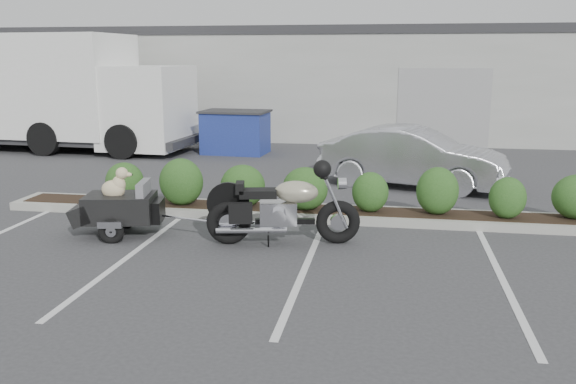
% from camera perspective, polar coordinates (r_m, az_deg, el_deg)
% --- Properties ---
extents(ground, '(90.00, 90.00, 0.00)m').
position_cam_1_polar(ground, '(9.59, -4.99, -5.41)').
color(ground, '#38383A').
rests_on(ground, ground).
extents(planter_kerb, '(12.00, 1.00, 0.15)m').
position_cam_1_polar(planter_kerb, '(11.46, 2.64, -1.99)').
color(planter_kerb, '#9E9E93').
rests_on(planter_kerb, ground).
extents(building, '(26.00, 10.00, 4.00)m').
position_cam_1_polar(building, '(25.94, 4.59, 10.38)').
color(building, '#9EA099').
rests_on(building, ground).
extents(motorcycle, '(2.46, 1.01, 1.42)m').
position_cam_1_polar(motorcycle, '(9.70, -0.47, -1.66)').
color(motorcycle, black).
rests_on(motorcycle, ground).
extents(pet_trailer, '(2.00, 1.14, 1.18)m').
position_cam_1_polar(pet_trailer, '(10.58, -15.51, -1.33)').
color(pet_trailer, black).
rests_on(pet_trailer, ground).
extents(sedan, '(4.45, 2.60, 1.39)m').
position_cam_1_polar(sedan, '(14.31, 11.58, 3.20)').
color(sedan, silver).
rests_on(sedan, ground).
extents(dumpster, '(2.12, 1.52, 1.34)m').
position_cam_1_polar(dumpster, '(19.10, -4.93, 5.65)').
color(dumpster, navy).
rests_on(dumpster, ground).
extents(delivery_truck, '(8.14, 3.27, 3.65)m').
position_cam_1_polar(delivery_truck, '(20.85, -19.69, 8.52)').
color(delivery_truck, white).
rests_on(delivery_truck, ground).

